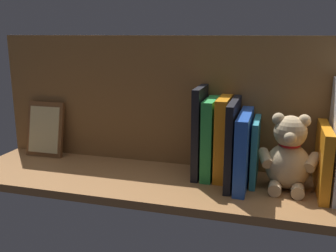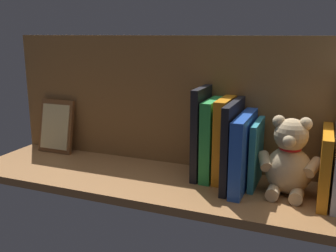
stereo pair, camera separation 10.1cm
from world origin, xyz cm
name	(u,v)px [view 1 (the left image)]	position (x,y,z in cm)	size (l,w,h in cm)	color
ground_plane	(168,183)	(0.00, 0.00, -1.10)	(116.68, 31.93, 2.20)	#9E6B3D
shelf_back_panel	(181,102)	(0.00, -13.71, 19.24)	(116.68, 1.50, 38.47)	olive
book_2	(323,160)	(-39.44, -2.79, 8.45)	(2.31, 19.54, 16.91)	orange
teddy_bear	(289,156)	(-31.20, -2.48, 8.66)	(15.98, 12.67, 19.69)	#D1B284
book_3	(255,151)	(-22.76, -5.25, 8.59)	(1.54, 14.62, 17.19)	teal
book_4	(244,149)	(-19.93, -2.27, 9.62)	(3.04, 20.59, 19.23)	blue
book_5	(233,142)	(-16.96, -2.79, 11.16)	(1.82, 19.56, 22.31)	black
book_6	(223,138)	(-13.95, -5.88, 11.21)	(3.10, 13.37, 22.41)	orange
book_7	(210,138)	(-10.41, -5.79, 10.95)	(2.91, 13.55, 21.91)	green
book_8	(200,132)	(-7.42, -5.87, 12.51)	(1.98, 13.38, 25.03)	black
picture_frame_leaning	(45,129)	(44.49, -9.69, 8.68)	(12.68, 5.07, 17.63)	brown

